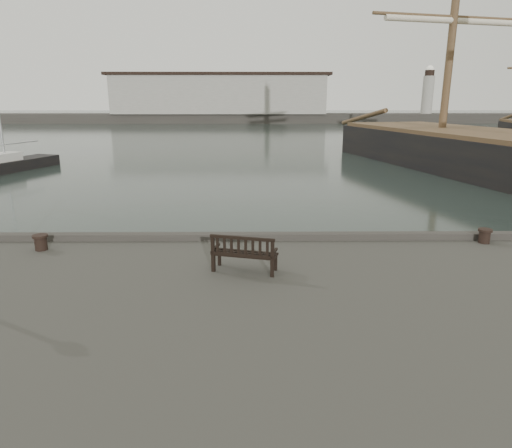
{
  "coord_description": "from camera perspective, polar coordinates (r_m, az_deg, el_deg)",
  "views": [
    {
      "loc": [
        -0.9,
        -12.13,
        5.32
      ],
      "look_at": [
        -0.79,
        -0.5,
        2.1
      ],
      "focal_mm": 32.0,
      "sensor_mm": 36.0,
      "label": 1
    }
  ],
  "objects": [
    {
      "name": "bench",
      "position": [
        10.22,
        -1.45,
        -4.51
      ],
      "size": [
        1.53,
        0.85,
        0.84
      ],
      "rotation": [
        0.0,
        0.0,
        -0.25
      ],
      "color": "black",
      "rests_on": "quay"
    },
    {
      "name": "bollard_left",
      "position": [
        12.88,
        -25.31,
        -2.1
      ],
      "size": [
        0.44,
        0.44,
        0.4
      ],
      "primitive_type": "cylinder",
      "rotation": [
        0.0,
        0.0,
        -0.16
      ],
      "color": "black",
      "rests_on": "quay"
    },
    {
      "name": "bollard_right",
      "position": [
        13.67,
        26.66,
        -1.34
      ],
      "size": [
        0.47,
        0.47,
        0.38
      ],
      "primitive_type": "cylinder",
      "rotation": [
        0.0,
        0.0,
        0.36
      ],
      "color": "black",
      "rests_on": "quay"
    },
    {
      "name": "yacht_d",
      "position": [
        39.44,
        -28.31,
        6.22
      ],
      "size": [
        4.62,
        8.31,
        10.34
      ],
      "rotation": [
        0.0,
        0.0,
        -0.33
      ],
      "color": "black",
      "rests_on": "ground"
    },
    {
      "name": "breakwater",
      "position": [
        104.2,
        -2.65,
        14.89
      ],
      "size": [
        140.0,
        9.5,
        12.2
      ],
      "color": "#383530",
      "rests_on": "ground"
    },
    {
      "name": "ground",
      "position": [
        13.28,
        3.42,
        -8.18
      ],
      "size": [
        400.0,
        400.0,
        0.0
      ],
      "primitive_type": "plane",
      "color": "black",
      "rests_on": "ground"
    }
  ]
}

